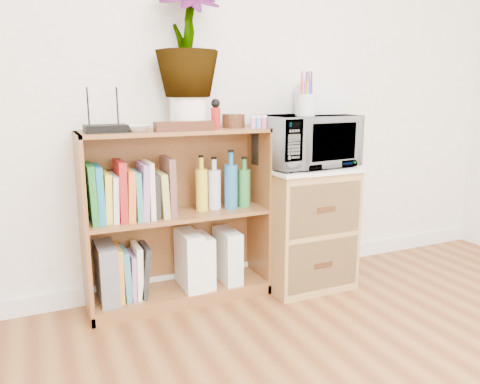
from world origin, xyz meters
TOP-DOWN VIEW (x-y plane):
  - skirting_board at (0.00, 2.24)m, footprint 4.00×0.02m
  - bookshelf at (-0.35, 2.10)m, footprint 1.00×0.30m
  - wicker_unit at (0.40, 2.02)m, footprint 0.50×0.45m
  - microwave at (0.40, 2.02)m, footprint 0.56×0.41m
  - pen_cup at (0.32, 1.91)m, footprint 0.10×0.10m
  - small_appliance at (0.54, 2.11)m, footprint 0.22×0.18m
  - router at (-0.71, 2.08)m, footprint 0.20×0.14m
  - white_bowl at (-0.55, 2.07)m, footprint 0.13×0.13m
  - plant_pot at (-0.27, 2.12)m, footprint 0.20×0.20m
  - potted_plant at (-0.27, 2.12)m, footprint 0.33×0.33m
  - trinket_box at (-0.33, 2.00)m, footprint 0.30×0.07m
  - kokeshi_doll at (-0.14, 2.06)m, footprint 0.05×0.05m
  - wooden_bowl at (-0.02, 2.11)m, footprint 0.13×0.13m
  - paint_jars at (0.09, 2.01)m, footprint 0.10×0.04m
  - file_box at (-0.74, 2.10)m, footprint 0.09×0.24m
  - magazine_holder_left at (-0.30, 2.09)m, footprint 0.10×0.26m
  - magazine_holder_mid at (-0.23, 2.09)m, footprint 0.09×0.23m
  - magazine_holder_right at (-0.07, 2.09)m, footprint 0.10×0.24m
  - cookbooks at (-0.60, 2.10)m, footprint 0.43×0.20m
  - liquor_bottles at (-0.08, 2.10)m, footprint 0.32×0.07m
  - lower_books at (-0.62, 2.10)m, footprint 0.18×0.19m

SIDE VIEW (x-z plane):
  - skirting_board at x=0.00m, z-range 0.00..0.10m
  - lower_books at x=-0.62m, z-range 0.06..0.35m
  - magazine_holder_mid at x=-0.23m, z-range 0.07..0.36m
  - magazine_holder_right at x=-0.07m, z-range 0.07..0.37m
  - file_box at x=-0.74m, z-range 0.07..0.38m
  - magazine_holder_left at x=-0.30m, z-range 0.07..0.39m
  - wicker_unit at x=0.40m, z-range 0.00..0.70m
  - bookshelf at x=-0.35m, z-range 0.00..0.95m
  - cookbooks at x=-0.60m, z-range 0.48..0.79m
  - liquor_bottles at x=-0.08m, z-range 0.49..0.81m
  - microwave at x=0.40m, z-range 0.72..1.01m
  - white_bowl at x=-0.55m, z-range 0.95..0.98m
  - router at x=-0.71m, z-range 0.95..0.99m
  - trinket_box at x=-0.33m, z-range 0.95..1.00m
  - paint_jars at x=0.09m, z-range 0.95..1.00m
  - wooden_bowl at x=-0.02m, z-range 0.95..1.02m
  - kokeshi_doll at x=-0.14m, z-range 0.95..1.06m
  - plant_pot at x=-0.27m, z-range 0.95..1.12m
  - pen_cup at x=0.32m, z-range 1.01..1.13m
  - small_appliance at x=0.54m, z-range 1.01..1.19m
  - potted_plant at x=-0.27m, z-range 1.12..1.70m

